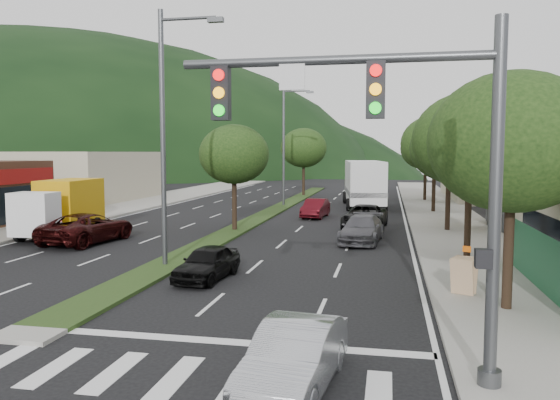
% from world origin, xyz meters
% --- Properties ---
extents(ground, '(160.00, 160.00, 0.00)m').
position_xyz_m(ground, '(0.00, 0.00, 0.00)').
color(ground, black).
rests_on(ground, ground).
extents(sidewalk_right, '(5.00, 90.00, 0.15)m').
position_xyz_m(sidewalk_right, '(12.50, 25.00, 0.07)').
color(sidewalk_right, gray).
rests_on(sidewalk_right, ground).
extents(sidewalk_left, '(6.00, 90.00, 0.15)m').
position_xyz_m(sidewalk_left, '(-13.00, 25.00, 0.07)').
color(sidewalk_left, gray).
rests_on(sidewalk_left, ground).
extents(median, '(1.60, 56.00, 0.12)m').
position_xyz_m(median, '(0.00, 28.00, 0.06)').
color(median, '#203714').
rests_on(median, ground).
extents(traffic_signal, '(6.12, 0.40, 7.00)m').
position_xyz_m(traffic_signal, '(9.03, -1.54, 4.65)').
color(traffic_signal, '#47494C').
rests_on(traffic_signal, ground).
extents(bldg_left_far, '(9.00, 14.00, 4.60)m').
position_xyz_m(bldg_left_far, '(-19.00, 34.00, 2.30)').
color(bldg_left_far, '#BFB398').
rests_on(bldg_left_far, ground).
extents(bldg_right_far, '(10.00, 16.00, 5.20)m').
position_xyz_m(bldg_right_far, '(19.50, 44.00, 2.60)').
color(bldg_right_far, '#BFB398').
rests_on(bldg_right_far, ground).
extents(hill_far, '(176.00, 132.00, 82.00)m').
position_xyz_m(hill_far, '(-80.00, 110.00, 0.00)').
color(hill_far, black).
rests_on(hill_far, ground).
extents(tree_r_a, '(4.60, 4.60, 6.63)m').
position_xyz_m(tree_r_a, '(12.00, 4.00, 4.82)').
color(tree_r_a, black).
rests_on(tree_r_a, sidewalk_right).
extents(tree_r_b, '(4.80, 4.80, 6.94)m').
position_xyz_m(tree_r_b, '(12.00, 12.00, 5.04)').
color(tree_r_b, black).
rests_on(tree_r_b, sidewalk_right).
extents(tree_r_c, '(4.40, 4.40, 6.48)m').
position_xyz_m(tree_r_c, '(12.00, 20.00, 4.75)').
color(tree_r_c, black).
rests_on(tree_r_c, sidewalk_right).
extents(tree_r_d, '(5.00, 5.00, 7.17)m').
position_xyz_m(tree_r_d, '(12.00, 30.00, 5.18)').
color(tree_r_d, black).
rests_on(tree_r_d, sidewalk_right).
extents(tree_r_e, '(4.60, 4.60, 6.71)m').
position_xyz_m(tree_r_e, '(12.00, 40.00, 4.89)').
color(tree_r_e, black).
rests_on(tree_r_e, sidewalk_right).
extents(tree_med_near, '(4.00, 4.00, 6.02)m').
position_xyz_m(tree_med_near, '(0.00, 18.00, 4.43)').
color(tree_med_near, black).
rests_on(tree_med_near, median).
extents(tree_med_far, '(4.80, 4.80, 6.94)m').
position_xyz_m(tree_med_far, '(0.00, 44.00, 5.01)').
color(tree_med_far, black).
rests_on(tree_med_far, median).
extents(streetlight_near, '(2.60, 0.25, 10.00)m').
position_xyz_m(streetlight_near, '(0.21, 8.00, 5.58)').
color(streetlight_near, '#47494C').
rests_on(streetlight_near, ground).
extents(streetlight_mid, '(2.60, 0.25, 10.00)m').
position_xyz_m(streetlight_mid, '(0.21, 33.00, 5.58)').
color(streetlight_mid, '#47494C').
rests_on(streetlight_mid, ground).
extents(sedan_silver, '(1.78, 4.04, 1.29)m').
position_xyz_m(sedan_silver, '(6.95, -2.10, 0.64)').
color(sedan_silver, '#AAADB2').
rests_on(sedan_silver, ground).
extents(suv_maroon, '(3.13, 5.69, 1.51)m').
position_xyz_m(suv_maroon, '(-6.16, 12.72, 0.76)').
color(suv_maroon, black).
rests_on(suv_maroon, ground).
extents(car_queue_a, '(1.79, 3.69, 1.21)m').
position_xyz_m(car_queue_a, '(2.34, 6.29, 0.61)').
color(car_queue_a, black).
rests_on(car_queue_a, ground).
extents(car_queue_b, '(2.36, 4.83, 1.35)m').
position_xyz_m(car_queue_b, '(7.39, 15.56, 0.68)').
color(car_queue_b, '#4A4A4E').
rests_on(car_queue_b, ground).
extents(car_queue_c, '(1.69, 4.05, 1.30)m').
position_xyz_m(car_queue_c, '(3.70, 25.56, 0.65)').
color(car_queue_c, '#4E0D14').
rests_on(car_queue_c, ground).
extents(car_queue_d, '(2.74, 5.27, 1.42)m').
position_xyz_m(car_queue_d, '(7.33, 20.56, 0.71)').
color(car_queue_d, black).
rests_on(car_queue_d, ground).
extents(box_truck, '(2.70, 6.29, 3.04)m').
position_xyz_m(box_truck, '(-8.69, 14.60, 1.44)').
color(box_truck, white).
rests_on(box_truck, ground).
extents(motorhome, '(4.14, 10.22, 3.82)m').
position_xyz_m(motorhome, '(6.67, 34.02, 2.03)').
color(motorhome, silver).
rests_on(motorhome, ground).
extents(a_frame_sign, '(0.95, 1.00, 1.55)m').
position_xyz_m(a_frame_sign, '(11.02, 5.39, 0.84)').
color(a_frame_sign, tan).
rests_on(a_frame_sign, sidewalk_right).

